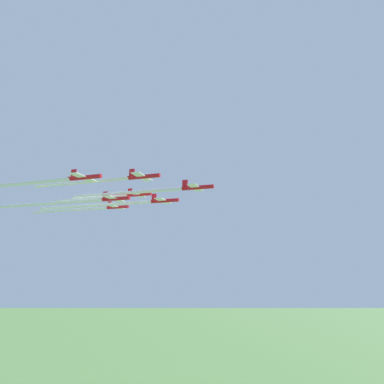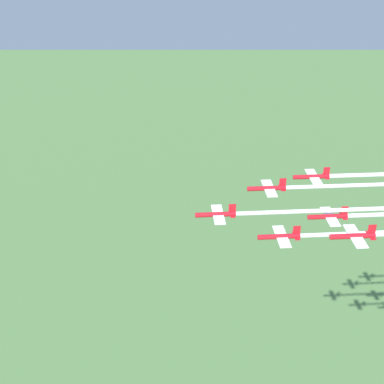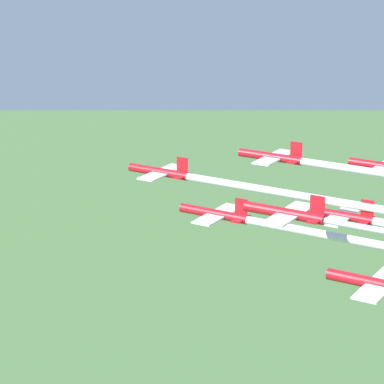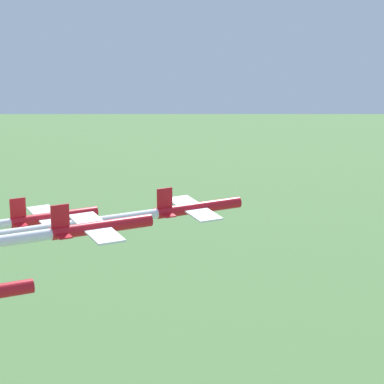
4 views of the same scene
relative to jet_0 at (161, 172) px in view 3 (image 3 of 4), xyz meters
The scene contains 8 objects.
jet_0 is the anchor object (origin of this frame).
jet_1 18.18m from the jet_0, 136.19° to the right, with size 10.73×11.06×3.72m.
jet_2 18.27m from the jet_0, 75.26° to the right, with size 10.73×11.06×3.72m.
jet_3 36.35m from the jet_0, 136.19° to the right, with size 10.73×11.06×3.72m.
jet_4 31.24m from the jet_0, 105.72° to the right, with size 10.73×11.06×3.72m.
jet_5 36.19m from the jet_0, 75.26° to the right, with size 10.73×11.06×3.72m.
jet_6 54.26m from the jet_0, 136.19° to the right, with size 10.73×11.06×3.72m.
smoke_trail_0 27.24m from the jet_0, 105.72° to the right, with size 13.16×42.98×1.20m.
Camera 3 is at (-110.27, -20.88, 210.77)m, focal length 85.00 mm.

